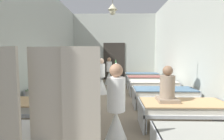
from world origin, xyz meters
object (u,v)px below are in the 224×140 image
bed_right_row_2 (164,93)px  bed_right_row_3 (153,84)px  patient_seated_primary (167,88)px  bed_left_row_1 (38,107)px  nurse_near_aisle (116,121)px  nurse_far_aisle (109,75)px  bed_right_row_5 (142,75)px  potted_plant (116,71)px  bed_left_row_3 (73,84)px  bed_right_row_1 (183,108)px  nurse_mid_aisle (101,81)px  bed_left_row_4 (81,79)px  bed_left_row_2 (60,92)px  bed_left_row_5 (86,75)px  privacy_screen (46,121)px  bed_right_row_4 (147,79)px

bed_right_row_2 → bed_right_row_3: bearing=90.0°
patient_seated_primary → bed_left_row_1: bearing=-179.2°
nurse_near_aisle → nurse_far_aisle: 6.54m
bed_right_row_5 → potted_plant: size_ratio=1.35×
bed_left_row_3 → patient_seated_primary: patient_seated_primary is taller
bed_right_row_1 → nurse_mid_aisle: bearing=123.0°
bed_right_row_1 → bed_right_row_3: size_ratio=1.00×
bed_left_row_4 → bed_left_row_2: bearing=-90.0°
nurse_mid_aisle → patient_seated_primary: bearing=-170.4°
bed_left_row_5 → nurse_near_aisle: (1.76, -7.05, 0.09)m
potted_plant → bed_left_row_5: bearing=158.3°
bed_right_row_5 → bed_left_row_3: bearing=-136.9°
privacy_screen → bed_left_row_5: bearing=104.9°
bed_right_row_5 → potted_plant: 1.69m
nurse_near_aisle → bed_left_row_2: bearing=135.8°
bed_left_row_1 → nurse_mid_aisle: 3.42m
nurse_mid_aisle → patient_seated_primary: size_ratio=1.86×
bed_left_row_2 → bed_left_row_1: bearing=-90.0°
bed_left_row_1 → bed_right_row_3: 4.44m
nurse_far_aisle → patient_seated_primary: (1.52, -5.50, 0.34)m
bed_right_row_3 → nurse_far_aisle: bearing=126.7°
nurse_far_aisle → privacy_screen: size_ratio=0.87×
bed_right_row_3 → bed_left_row_5: bearing=136.9°
bed_left_row_4 → potted_plant: bearing=25.3°
bed_right_row_2 → nurse_mid_aisle: (-2.09, 1.71, 0.09)m
bed_left_row_1 → bed_right_row_2: 3.58m
bed_left_row_2 → nurse_mid_aisle: bearing=56.0°
nurse_mid_aisle → privacy_screen: 5.08m
bed_left_row_4 → bed_left_row_5: (0.00, 1.51, 0.00)m
bed_left_row_5 → nurse_mid_aisle: nurse_mid_aisle is taller
bed_left_row_2 → bed_right_row_3: size_ratio=1.00×
bed_right_row_4 → bed_left_row_5: (-3.24, 1.51, 0.00)m
bed_left_row_1 → privacy_screen: bearing=-62.7°
bed_left_row_3 → bed_right_row_3: (3.24, 0.00, 0.00)m
bed_right_row_4 → patient_seated_primary: 4.54m
bed_right_row_3 → nurse_near_aisle: (-1.49, -4.03, 0.09)m
bed_left_row_1 → nurse_near_aisle: bearing=-29.6°
bed_right_row_5 → nurse_near_aisle: (-1.49, -7.05, 0.09)m
bed_left_row_4 → nurse_mid_aisle: nurse_mid_aisle is taller
bed_right_row_5 → nurse_near_aisle: nurse_near_aisle is taller
patient_seated_primary → privacy_screen: bearing=-135.9°
bed_right_row_1 → bed_left_row_4: (-3.24, 4.54, 0.00)m
bed_right_row_1 → potted_plant: potted_plant is taller
nurse_far_aisle → bed_right_row_2: bearing=29.0°
bed_right_row_3 → bed_right_row_5: same height
bed_left_row_1 → bed_right_row_3: same height
bed_left_row_4 → nurse_far_aisle: nurse_far_aisle is taller
bed_right_row_4 → bed_left_row_5: size_ratio=1.00×
patient_seated_primary → nurse_mid_aisle: bearing=118.7°
patient_seated_primary → bed_right_row_1: bearing=-6.4°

